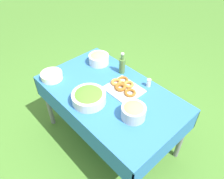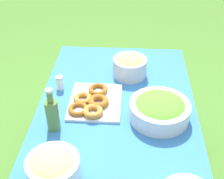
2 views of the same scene
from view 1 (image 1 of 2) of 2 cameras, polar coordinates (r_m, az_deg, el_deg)
The scene contains 9 objects.
ground_plane at distance 2.70m, azimuth -0.43°, elevation -12.45°, with size 14.00×14.00×0.00m, color #477A2D.
picnic_table at distance 2.20m, azimuth -0.51°, elevation -2.54°, with size 1.46×0.88×0.74m.
salad_bowl at distance 2.01m, azimuth -6.07°, elevation -1.90°, with size 0.32×0.32×0.12m.
pasta_bowl at distance 2.50m, azimuth -3.47°, elevation 8.16°, with size 0.23×0.23×0.13m.
donut_platter at distance 2.16m, azimuth 3.03°, elevation 0.59°, with size 0.36×0.29×0.05m.
plate_stack at distance 2.36m, azimuth -15.47°, elevation 3.47°, with size 0.22×0.22×0.07m.
olive_oil_bottle at distance 2.33m, azimuth 2.66°, elevation 6.35°, with size 0.07×0.07×0.24m.
bread_bowl at distance 1.87m, azimuth 5.66°, elevation -5.64°, with size 0.21×0.21×0.14m.
salt_shaker at distance 2.21m, azimuth 9.58°, elevation 1.75°, with size 0.04×0.04×0.09m.
Camera 1 is at (-1.17, 1.05, 2.19)m, focal length 35.00 mm.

